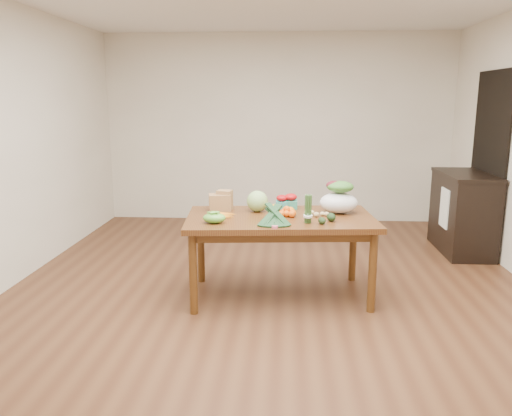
# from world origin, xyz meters

# --- Properties ---
(floor) EXTENTS (6.00, 6.00, 0.00)m
(floor) POSITION_xyz_m (0.00, 0.00, 0.00)
(floor) COLOR brown
(floor) RESTS_ON ground
(room_walls) EXTENTS (5.02, 6.02, 2.70)m
(room_walls) POSITION_xyz_m (0.00, 0.00, 1.35)
(room_walls) COLOR silver
(room_walls) RESTS_ON floor
(dining_table) EXTENTS (1.74, 1.07, 0.75)m
(dining_table) POSITION_xyz_m (0.09, 0.02, 0.38)
(dining_table) COLOR #563414
(dining_table) RESTS_ON floor
(doorway_dark) EXTENTS (0.02, 1.00, 2.10)m
(doorway_dark) POSITION_xyz_m (2.48, 1.60, 1.05)
(doorway_dark) COLOR black
(doorway_dark) RESTS_ON floor
(cabinet) EXTENTS (0.52, 1.02, 0.94)m
(cabinet) POSITION_xyz_m (2.22, 1.53, 0.47)
(cabinet) COLOR black
(cabinet) RESTS_ON floor
(dish_towel) EXTENTS (0.02, 0.28, 0.45)m
(dish_towel) POSITION_xyz_m (1.96, 1.40, 0.55)
(dish_towel) COLOR white
(dish_towel) RESTS_ON cabinet
(paper_bag) EXTENTS (0.28, 0.24, 0.19)m
(paper_bag) POSITION_xyz_m (-0.48, 0.23, 0.84)
(paper_bag) COLOR #A37E49
(paper_bag) RESTS_ON dining_table
(cabbage) EXTENTS (0.20, 0.20, 0.20)m
(cabbage) POSITION_xyz_m (-0.13, 0.20, 0.85)
(cabbage) COLOR #8CBF6E
(cabbage) RESTS_ON dining_table
(strawberry_basket_a) EXTENTS (0.12, 0.12, 0.10)m
(strawberry_basket_a) POSITION_xyz_m (0.10, 0.36, 0.80)
(strawberry_basket_a) COLOR #AD0B12
(strawberry_basket_a) RESTS_ON dining_table
(strawberry_basket_b) EXTENTS (0.13, 0.13, 0.11)m
(strawberry_basket_b) POSITION_xyz_m (0.19, 0.37, 0.81)
(strawberry_basket_b) COLOR red
(strawberry_basket_b) RESTS_ON dining_table
(orange_a) EXTENTS (0.09, 0.09, 0.09)m
(orange_a) POSITION_xyz_m (0.04, 0.12, 0.80)
(orange_a) COLOR #FF9E0F
(orange_a) RESTS_ON dining_table
(orange_b) EXTENTS (0.07, 0.07, 0.07)m
(orange_b) POSITION_xyz_m (0.15, 0.13, 0.79)
(orange_b) COLOR orange
(orange_b) RESTS_ON dining_table
(orange_c) EXTENTS (0.08, 0.08, 0.08)m
(orange_c) POSITION_xyz_m (0.18, 0.07, 0.79)
(orange_c) COLOR orange
(orange_c) RESTS_ON dining_table
(mandarin_cluster) EXTENTS (0.19, 0.19, 0.10)m
(mandarin_cluster) POSITION_xyz_m (0.15, 0.04, 0.80)
(mandarin_cluster) COLOR orange
(mandarin_cluster) RESTS_ON dining_table
(carrots) EXTENTS (0.24, 0.23, 0.03)m
(carrots) POSITION_xyz_m (-0.41, -0.02, 0.76)
(carrots) COLOR orange
(carrots) RESTS_ON dining_table
(snap_pea_bag) EXTENTS (0.19, 0.15, 0.09)m
(snap_pea_bag) POSITION_xyz_m (-0.46, -0.26, 0.79)
(snap_pea_bag) COLOR green
(snap_pea_bag) RESTS_ON dining_table
(kale_bunch) EXTENTS (0.35, 0.43, 0.16)m
(kale_bunch) POSITION_xyz_m (0.04, -0.30, 0.83)
(kale_bunch) COLOR #16331F
(kale_bunch) RESTS_ON dining_table
(asparagus_bundle) EXTENTS (0.09, 0.12, 0.26)m
(asparagus_bundle) POSITION_xyz_m (0.33, -0.22, 0.88)
(asparagus_bundle) COLOR #3D6C31
(asparagus_bundle) RESTS_ON dining_table
(potato_a) EXTENTS (0.06, 0.05, 0.05)m
(potato_a) POSITION_xyz_m (0.33, 0.08, 0.77)
(potato_a) COLOR tan
(potato_a) RESTS_ON dining_table
(potato_b) EXTENTS (0.05, 0.05, 0.05)m
(potato_b) POSITION_xyz_m (0.41, 0.02, 0.77)
(potato_b) COLOR tan
(potato_b) RESTS_ON dining_table
(potato_c) EXTENTS (0.05, 0.04, 0.04)m
(potato_c) POSITION_xyz_m (0.47, 0.06, 0.77)
(potato_c) COLOR #CDBD76
(potato_c) RESTS_ON dining_table
(potato_d) EXTENTS (0.05, 0.04, 0.04)m
(potato_d) POSITION_xyz_m (0.38, 0.11, 0.77)
(potato_d) COLOR #DDC77F
(potato_d) RESTS_ON dining_table
(potato_e) EXTENTS (0.05, 0.04, 0.04)m
(potato_e) POSITION_xyz_m (0.51, 0.05, 0.77)
(potato_e) COLOR #DBC17E
(potato_e) RESTS_ON dining_table
(avocado_a) EXTENTS (0.08, 0.10, 0.06)m
(avocado_a) POSITION_xyz_m (0.44, -0.24, 0.78)
(avocado_a) COLOR black
(avocado_a) RESTS_ON dining_table
(avocado_b) EXTENTS (0.10, 0.12, 0.07)m
(avocado_b) POSITION_xyz_m (0.53, -0.13, 0.79)
(avocado_b) COLOR black
(avocado_b) RESTS_ON dining_table
(salad_bag) EXTENTS (0.37, 0.29, 0.27)m
(salad_bag) POSITION_xyz_m (0.62, 0.19, 0.88)
(salad_bag) COLOR silver
(salad_bag) RESTS_ON dining_table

